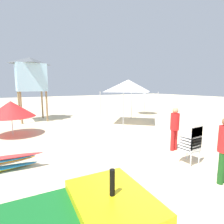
{
  "coord_description": "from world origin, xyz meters",
  "views": [
    {
      "loc": [
        -2.93,
        -2.77,
        2.39
      ],
      "look_at": [
        1.12,
        3.7,
        1.28
      ],
      "focal_mm": 28.37,
      "sensor_mm": 36.0,
      "label": 1
    }
  ],
  "objects_px": {
    "stacked_plastic_chairs": "(193,141)",
    "beach_umbrella_far": "(145,97)",
    "beach_umbrella_mid": "(11,109)",
    "lifeguard_near_left": "(175,126)",
    "lifeguard_tower": "(31,74)",
    "popup_canopy": "(128,86)"
  },
  "relations": [
    {
      "from": "stacked_plastic_chairs",
      "to": "lifeguard_tower",
      "type": "height_order",
      "value": "lifeguard_tower"
    },
    {
      "from": "lifeguard_near_left",
      "to": "lifeguard_tower",
      "type": "bearing_deg",
      "value": 111.51
    },
    {
      "from": "stacked_plastic_chairs",
      "to": "beach_umbrella_far",
      "type": "relative_size",
      "value": 0.71
    },
    {
      "from": "stacked_plastic_chairs",
      "to": "beach_umbrella_mid",
      "type": "relative_size",
      "value": 0.59
    },
    {
      "from": "lifeguard_near_left",
      "to": "beach_umbrella_mid",
      "type": "bearing_deg",
      "value": 132.3
    },
    {
      "from": "popup_canopy",
      "to": "beach_umbrella_mid",
      "type": "relative_size",
      "value": 1.28
    },
    {
      "from": "stacked_plastic_chairs",
      "to": "beach_umbrella_far",
      "type": "xyz_separation_m",
      "value": [
        5.67,
        8.38,
        0.76
      ]
    },
    {
      "from": "beach_umbrella_mid",
      "to": "stacked_plastic_chairs",
      "type": "bearing_deg",
      "value": -55.91
    },
    {
      "from": "lifeguard_tower",
      "to": "beach_umbrella_far",
      "type": "distance_m",
      "value": 9.04
    },
    {
      "from": "stacked_plastic_chairs",
      "to": "popup_canopy",
      "type": "height_order",
      "value": "popup_canopy"
    },
    {
      "from": "beach_umbrella_far",
      "to": "stacked_plastic_chairs",
      "type": "bearing_deg",
      "value": -124.09
    },
    {
      "from": "popup_canopy",
      "to": "beach_umbrella_far",
      "type": "relative_size",
      "value": 1.54
    },
    {
      "from": "lifeguard_tower",
      "to": "beach_umbrella_far",
      "type": "bearing_deg",
      "value": -11.53
    },
    {
      "from": "beach_umbrella_mid",
      "to": "beach_umbrella_far",
      "type": "xyz_separation_m",
      "value": [
        10.15,
        1.77,
        0.19
      ]
    },
    {
      "from": "popup_canopy",
      "to": "beach_umbrella_mid",
      "type": "bearing_deg",
      "value": 174.1
    },
    {
      "from": "popup_canopy",
      "to": "lifeguard_tower",
      "type": "distance_m",
      "value": 6.64
    },
    {
      "from": "beach_umbrella_mid",
      "to": "beach_umbrella_far",
      "type": "height_order",
      "value": "beach_umbrella_far"
    },
    {
      "from": "lifeguard_tower",
      "to": "stacked_plastic_chairs",
      "type": "bearing_deg",
      "value": -73.38
    },
    {
      "from": "stacked_plastic_chairs",
      "to": "beach_umbrella_far",
      "type": "height_order",
      "value": "beach_umbrella_far"
    },
    {
      "from": "beach_umbrella_mid",
      "to": "beach_umbrella_far",
      "type": "relative_size",
      "value": 1.2
    },
    {
      "from": "stacked_plastic_chairs",
      "to": "beach_umbrella_far",
      "type": "bearing_deg",
      "value": 55.91
    },
    {
      "from": "popup_canopy",
      "to": "lifeguard_tower",
      "type": "relative_size",
      "value": 0.65
    }
  ]
}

